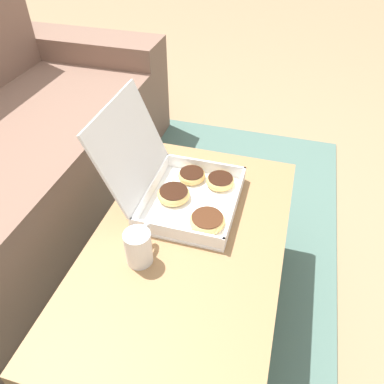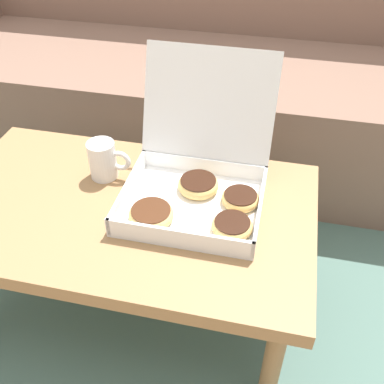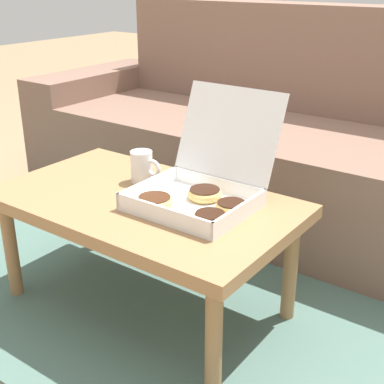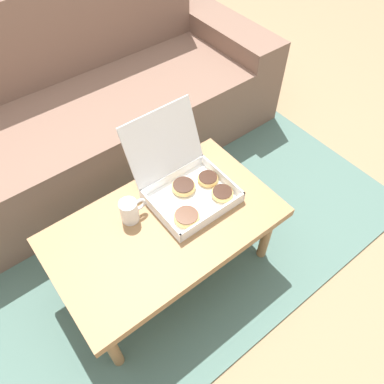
% 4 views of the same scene
% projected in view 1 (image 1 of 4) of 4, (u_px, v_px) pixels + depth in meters
% --- Properties ---
extents(ground_plane, '(12.00, 12.00, 0.00)m').
position_uv_depth(ground_plane, '(156.00, 308.00, 1.35)').
color(ground_plane, '#937756').
extents(area_rug, '(2.52, 1.85, 0.01)m').
position_uv_depth(area_rug, '(81.00, 287.00, 1.41)').
color(area_rug, '#4C6B60').
rests_on(area_rug, ground_plane).
extents(coffee_table, '(0.93, 0.54, 0.39)m').
position_uv_depth(coffee_table, '(186.00, 253.00, 1.09)').
color(coffee_table, '#997047').
rests_on(coffee_table, ground_plane).
extents(pastry_box, '(0.34, 0.39, 0.32)m').
position_uv_depth(pastry_box, '(182.00, 187.00, 1.17)').
color(pastry_box, white).
rests_on(pastry_box, coffee_table).
extents(coffee_mug, '(0.11, 0.07, 0.10)m').
position_uv_depth(coffee_mug, '(139.00, 247.00, 0.99)').
color(coffee_mug, white).
rests_on(coffee_mug, coffee_table).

